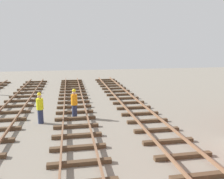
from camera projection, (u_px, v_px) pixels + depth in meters
name	position (u px, v px, depth m)	size (l,w,h in m)	color
track_worker_foreground	(74.00, 103.00, 14.64)	(0.40, 0.40, 1.87)	#262D4C
track_worker_distant	(40.00, 108.00, 13.61)	(0.40, 0.40, 1.87)	#262D4C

